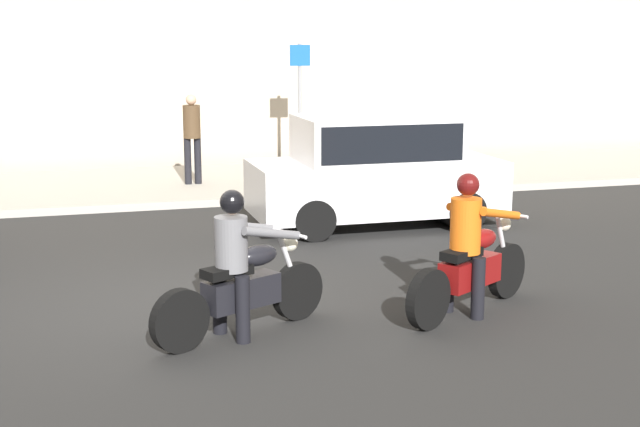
% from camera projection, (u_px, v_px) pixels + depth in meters
% --- Properties ---
extents(ground_plane, '(80.00, 80.00, 0.00)m').
position_uv_depth(ground_plane, '(169.00, 307.00, 10.28)').
color(ground_plane, '#262626').
extents(sidewalk_slab, '(40.00, 4.40, 0.14)m').
position_uv_depth(sidewalk_slab, '(123.00, 187.00, 17.80)').
color(sidewalk_slab, '#A8A399').
rests_on(sidewalk_slab, ground_plane).
extents(motorcycle_with_rider_gray, '(2.00, 1.12, 1.55)m').
position_uv_depth(motorcycle_with_rider_gray, '(240.00, 276.00, 9.20)').
color(motorcycle_with_rider_gray, black).
rests_on(motorcycle_with_rider_gray, ground_plane).
extents(motorcycle_with_rider_orange_stripe, '(1.97, 1.28, 1.60)m').
position_uv_depth(motorcycle_with_rider_orange_stripe, '(470.00, 256.00, 9.94)').
color(motorcycle_with_rider_orange_stripe, black).
rests_on(motorcycle_with_rider_orange_stripe, ground_plane).
extents(parked_hatchback_white, '(4.04, 1.76, 1.80)m').
position_uv_depth(parked_hatchback_white, '(376.00, 169.00, 14.40)').
color(parked_hatchback_white, silver).
rests_on(parked_hatchback_white, ground_plane).
extents(street_sign_post, '(0.44, 0.08, 2.75)m').
position_uv_depth(street_sign_post, '(300.00, 95.00, 19.01)').
color(street_sign_post, gray).
rests_on(street_sign_post, sidewalk_slab).
extents(pedestrian_bystander, '(0.34, 0.34, 1.78)m').
position_uv_depth(pedestrian_bystander, '(192.00, 132.00, 17.59)').
color(pedestrian_bystander, black).
rests_on(pedestrian_bystander, sidewalk_slab).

